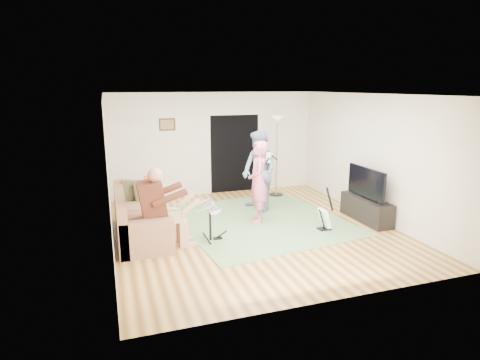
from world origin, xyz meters
The scene contains 19 objects.
floor centered at (0.00, 0.00, 0.00)m, with size 6.00×6.00×0.00m, color brown.
walls centered at (0.00, 0.00, 1.35)m, with size 5.50×6.00×2.70m, color silver, non-canonical shape.
ceiling centered at (0.00, 0.00, 2.70)m, with size 6.00×6.00×0.00m, color white.
window_blinds centered at (-2.74, 0.20, 1.55)m, with size 2.05×2.05×0.00m, color brown.
doorway centered at (0.55, 2.99, 1.05)m, with size 2.10×2.10×0.00m, color black.
picture_frame centered at (-1.25, 2.99, 1.90)m, with size 0.42×0.03×0.32m, color #3F2314.
area_rug centered at (0.29, 0.41, 0.01)m, with size 3.34×3.57×0.02m, color #5A834F.
sofa centered at (-2.30, 0.30, 0.30)m, with size 0.93×2.25×0.91m.
drummer centered at (-1.86, -0.35, 0.57)m, with size 0.96×0.54×1.47m.
drum_kit centered at (-1.00, -0.35, 0.31)m, with size 0.38×0.69×0.71m.
singer centered at (0.24, 0.40, 0.87)m, with size 0.64×0.42×1.75m, color #E76487.
microphone centered at (0.44, 0.40, 1.30)m, with size 0.06×0.06×0.24m, color black, non-canonical shape.
guitarist centered at (0.55, 1.13, 0.94)m, with size 0.91×0.71×1.87m, color #6D82A0.
guitar_held centered at (0.75, 1.13, 1.27)m, with size 0.12×0.60×0.26m, color white, non-canonical shape.
guitar_spare centered at (1.34, -0.53, 0.26)m, with size 0.32×0.29×0.89m.
torchiere_lamp centered at (1.46, 2.21, 1.44)m, with size 0.38×0.38×2.11m.
dining_chair centered at (-1.82, 1.62, 0.31)m, with size 0.37×0.39×0.87m.
tv_cabinet centered at (2.50, -0.28, 0.25)m, with size 0.40×1.40×0.50m, color black.
television centered at (2.45, -0.28, 0.85)m, with size 0.06×1.21×0.65m, color black.
Camera 1 is at (-2.72, -7.29, 2.86)m, focal length 30.00 mm.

